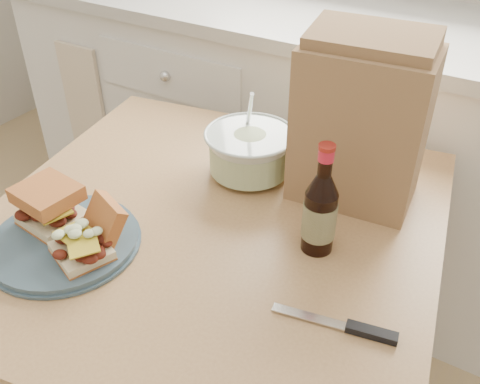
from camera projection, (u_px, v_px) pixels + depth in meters
The scene contains 9 objects.
cabinet_run at pixel (341, 150), 1.87m from camera, with size 2.50×0.64×0.94m.
dining_table at pixel (211, 261), 1.15m from camera, with size 1.05×1.05×0.76m.
plate at pixel (64, 241), 1.02m from camera, with size 0.28×0.28×0.02m, color #3D5463.
sandwich_left at pixel (50, 205), 1.03m from camera, with size 0.12×0.11×0.08m.
sandwich_right at pixel (88, 237), 0.97m from camera, with size 0.13×0.17×0.09m.
coleslaw_bowl at pixel (250, 154), 1.20m from camera, with size 0.20×0.20×0.20m.
beer_bottle at pixel (320, 212), 0.97m from camera, with size 0.06×0.06×0.23m.
knife at pixel (355, 328), 0.85m from camera, with size 0.20×0.06×0.01m.
paper_bag at pixel (360, 127), 1.07m from camera, with size 0.25×0.16×0.33m, color #966749.
Camera 1 is at (0.53, 0.14, 1.43)m, focal length 40.00 mm.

